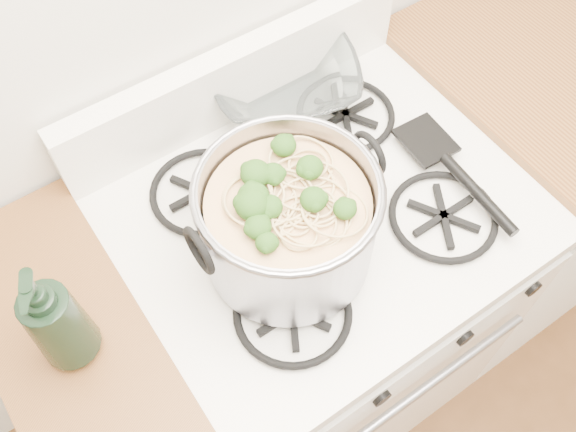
{
  "coord_description": "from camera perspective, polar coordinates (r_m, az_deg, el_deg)",
  "views": [
    {
      "loc": [
        -0.43,
        0.76,
        1.92
      ],
      "look_at": [
        -0.11,
        1.21,
        1.04
      ],
      "focal_mm": 40.0,
      "sensor_mm": 36.0,
      "label": 1
    }
  ],
  "objects": [
    {
      "name": "counter_left",
      "position": [
        1.55,
        -13.85,
        -17.3
      ],
      "size": [
        0.25,
        0.65,
        0.92
      ],
      "color": "silver",
      "rests_on": "ground"
    },
    {
      "name": "counter_right",
      "position": [
        2.02,
        23.09,
        5.76
      ],
      "size": [
        1.0,
        0.65,
        0.92
      ],
      "color": "silver",
      "rests_on": "ground"
    },
    {
      "name": "bottle",
      "position": [
        1.01,
        -20.16,
        -8.48
      ],
      "size": [
        0.12,
        0.12,
        0.24
      ],
      "primitive_type": "imported",
      "rotation": [
        0.0,
        0.0,
        -0.42
      ],
      "color": "black",
      "rests_on": "counter_left"
    },
    {
      "name": "stock_pot",
      "position": [
        1.05,
        0.0,
        -0.6
      ],
      "size": [
        0.33,
        0.3,
        0.2
      ],
      "color": "gray",
      "rests_on": "gas_range"
    },
    {
      "name": "gas_range",
      "position": [
        1.62,
        2.34,
        -8.27
      ],
      "size": [
        0.76,
        0.66,
        0.92
      ],
      "color": "white",
      "rests_on": "ground"
    },
    {
      "name": "glass_bowl",
      "position": [
        1.36,
        -0.54,
        11.72
      ],
      "size": [
        0.16,
        0.16,
        0.03
      ],
      "primitive_type": "imported",
      "rotation": [
        0.0,
        0.0,
        -0.35
      ],
      "color": "white",
      "rests_on": "gas_range"
    },
    {
      "name": "spatula",
      "position": [
        1.3,
        12.22,
        6.79
      ],
      "size": [
        0.31,
        0.33,
        0.02
      ],
      "primitive_type": null,
      "rotation": [
        0.0,
        0.0,
        -0.06
      ],
      "color": "black",
      "rests_on": "gas_range"
    }
  ]
}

